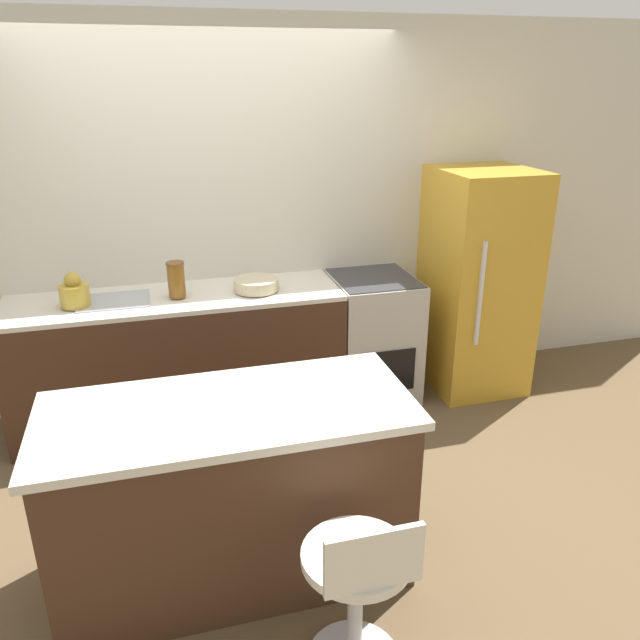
% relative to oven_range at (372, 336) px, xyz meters
% --- Properties ---
extents(ground_plane, '(14.00, 14.00, 0.00)m').
position_rel_oven_range_xyz_m(ground_plane, '(-1.05, -0.33, -0.45)').
color(ground_plane, brown).
extents(wall_back, '(8.00, 0.06, 2.60)m').
position_rel_oven_range_xyz_m(wall_back, '(-1.05, 0.34, 0.85)').
color(wall_back, beige).
rests_on(wall_back, ground_plane).
extents(back_counter, '(2.15, 0.62, 0.90)m').
position_rel_oven_range_xyz_m(back_counter, '(-1.37, 0.00, -0.00)').
color(back_counter, '#422819').
rests_on(back_counter, ground_plane).
extents(kitchen_island, '(1.63, 0.72, 0.89)m').
position_rel_oven_range_xyz_m(kitchen_island, '(-1.24, -1.53, -0.00)').
color(kitchen_island, '#422819').
rests_on(kitchen_island, ground_plane).
extents(oven_range, '(0.58, 0.63, 0.90)m').
position_rel_oven_range_xyz_m(oven_range, '(0.00, 0.00, 0.00)').
color(oven_range, '#B7B2A8').
rests_on(oven_range, ground_plane).
extents(refrigerator, '(0.65, 0.73, 1.62)m').
position_rel_oven_range_xyz_m(refrigerator, '(0.78, -0.04, 0.36)').
color(refrigerator, gold).
rests_on(refrigerator, ground_plane).
extents(stool_chair, '(0.42, 0.42, 0.81)m').
position_rel_oven_range_xyz_m(stool_chair, '(-0.86, -2.20, -0.05)').
color(stool_chair, '#B7B7BC').
rests_on(stool_chair, ground_plane).
extents(kettle, '(0.18, 0.18, 0.22)m').
position_rel_oven_range_xyz_m(kettle, '(-1.97, -0.04, 0.54)').
color(kettle, '#B29333').
rests_on(kettle, back_counter).
extents(mixing_bowl, '(0.29, 0.29, 0.08)m').
position_rel_oven_range_xyz_m(mixing_bowl, '(-0.85, -0.04, 0.49)').
color(mixing_bowl, '#C1B28E').
rests_on(mixing_bowl, back_counter).
extents(canister_jar, '(0.11, 0.11, 0.23)m').
position_rel_oven_range_xyz_m(canister_jar, '(-1.36, -0.04, 0.57)').
color(canister_jar, brown).
rests_on(canister_jar, back_counter).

